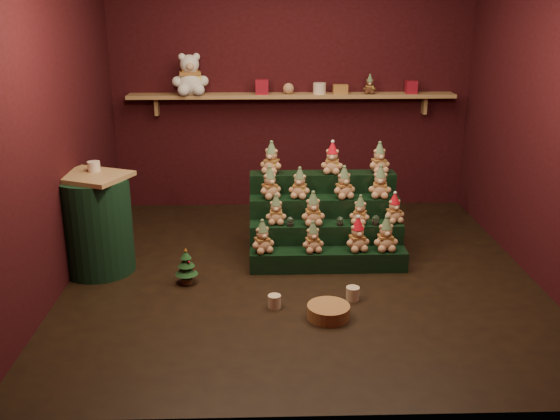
{
  "coord_description": "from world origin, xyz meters",
  "views": [
    {
      "loc": [
        -0.34,
        -5.04,
        2.28
      ],
      "look_at": [
        -0.18,
        0.25,
        0.51
      ],
      "focal_mm": 40.0,
      "sensor_mm": 36.0,
      "label": 1
    }
  ],
  "objects_px": {
    "mug_left": "(274,301)",
    "white_bear": "(190,69)",
    "snow_globe_b": "(340,221)",
    "brown_bear": "(370,84)",
    "mini_christmas_tree": "(186,266)",
    "snow_globe_c": "(376,220)",
    "mug_right": "(353,294)",
    "riser_tier_front": "(328,260)",
    "side_table": "(96,224)",
    "wicker_basket": "(328,311)",
    "snow_globe_a": "(290,221)"
  },
  "relations": [
    {
      "from": "mug_left",
      "to": "white_bear",
      "type": "relative_size",
      "value": 0.19
    },
    {
      "from": "snow_globe_c",
      "to": "brown_bear",
      "type": "relative_size",
      "value": 0.46
    },
    {
      "from": "mini_christmas_tree",
      "to": "mug_right",
      "type": "bearing_deg",
      "value": -14.49
    },
    {
      "from": "side_table",
      "to": "brown_bear",
      "type": "distance_m",
      "value": 3.3
    },
    {
      "from": "snow_globe_b",
      "to": "mini_christmas_tree",
      "type": "relative_size",
      "value": 0.25
    },
    {
      "from": "snow_globe_b",
      "to": "side_table",
      "type": "distance_m",
      "value": 2.16
    },
    {
      "from": "brown_bear",
      "to": "mini_christmas_tree",
      "type": "bearing_deg",
      "value": -126.89
    },
    {
      "from": "mini_christmas_tree",
      "to": "brown_bear",
      "type": "distance_m",
      "value": 3.0
    },
    {
      "from": "snow_globe_b",
      "to": "snow_globe_c",
      "type": "relative_size",
      "value": 0.88
    },
    {
      "from": "snow_globe_c",
      "to": "brown_bear",
      "type": "height_order",
      "value": "brown_bear"
    },
    {
      "from": "snow_globe_c",
      "to": "snow_globe_b",
      "type": "bearing_deg",
      "value": -180.0
    },
    {
      "from": "mug_right",
      "to": "snow_globe_b",
      "type": "bearing_deg",
      "value": 91.3
    },
    {
      "from": "riser_tier_front",
      "to": "snow_globe_a",
      "type": "distance_m",
      "value": 0.48
    },
    {
      "from": "snow_globe_c",
      "to": "white_bear",
      "type": "relative_size",
      "value": 0.17
    },
    {
      "from": "snow_globe_c",
      "to": "white_bear",
      "type": "xyz_separation_m",
      "value": [
        -1.79,
        1.59,
        1.19
      ]
    },
    {
      "from": "brown_bear",
      "to": "snow_globe_b",
      "type": "bearing_deg",
      "value": -101.5
    },
    {
      "from": "snow_globe_c",
      "to": "side_table",
      "type": "bearing_deg",
      "value": -177.31
    },
    {
      "from": "mug_left",
      "to": "white_bear",
      "type": "xyz_separation_m",
      "value": [
        -0.86,
        2.48,
        1.55
      ]
    },
    {
      "from": "riser_tier_front",
      "to": "mini_christmas_tree",
      "type": "relative_size",
      "value": 4.29
    },
    {
      "from": "wicker_basket",
      "to": "white_bear",
      "type": "relative_size",
      "value": 0.59
    },
    {
      "from": "riser_tier_front",
      "to": "brown_bear",
      "type": "relative_size",
      "value": 6.89
    },
    {
      "from": "snow_globe_b",
      "to": "mug_left",
      "type": "xyz_separation_m",
      "value": [
        -0.61,
        -0.88,
        -0.35
      ]
    },
    {
      "from": "riser_tier_front",
      "to": "white_bear",
      "type": "bearing_deg",
      "value": 127.67
    },
    {
      "from": "mug_left",
      "to": "riser_tier_front",
      "type": "bearing_deg",
      "value": 55.51
    },
    {
      "from": "mug_right",
      "to": "white_bear",
      "type": "bearing_deg",
      "value": 122.21
    },
    {
      "from": "snow_globe_b",
      "to": "mug_right",
      "type": "distance_m",
      "value": 0.85
    },
    {
      "from": "side_table",
      "to": "mug_left",
      "type": "bearing_deg",
      "value": -2.91
    },
    {
      "from": "mini_christmas_tree",
      "to": "mug_left",
      "type": "distance_m",
      "value": 0.88
    },
    {
      "from": "mug_right",
      "to": "white_bear",
      "type": "height_order",
      "value": "white_bear"
    },
    {
      "from": "riser_tier_front",
      "to": "mug_left",
      "type": "distance_m",
      "value": 0.88
    },
    {
      "from": "snow_globe_a",
      "to": "mug_right",
      "type": "xyz_separation_m",
      "value": [
        0.47,
        -0.77,
        -0.35
      ]
    },
    {
      "from": "snow_globe_b",
      "to": "brown_bear",
      "type": "relative_size",
      "value": 0.4
    },
    {
      "from": "riser_tier_front",
      "to": "snow_globe_b",
      "type": "xyz_separation_m",
      "value": [
        0.12,
        0.16,
        0.31
      ]
    },
    {
      "from": "mug_left",
      "to": "brown_bear",
      "type": "height_order",
      "value": "brown_bear"
    },
    {
      "from": "mini_christmas_tree",
      "to": "brown_bear",
      "type": "relative_size",
      "value": 1.61
    },
    {
      "from": "white_bear",
      "to": "brown_bear",
      "type": "xyz_separation_m",
      "value": [
        1.96,
        0.0,
        -0.18
      ]
    },
    {
      "from": "snow_globe_a",
      "to": "mug_left",
      "type": "xyz_separation_m",
      "value": [
        -0.16,
        -0.88,
        -0.35
      ]
    },
    {
      "from": "riser_tier_front",
      "to": "mini_christmas_tree",
      "type": "height_order",
      "value": "mini_christmas_tree"
    },
    {
      "from": "wicker_basket",
      "to": "snow_globe_c",
      "type": "bearing_deg",
      "value": 63.46
    },
    {
      "from": "side_table",
      "to": "brown_bear",
      "type": "height_order",
      "value": "brown_bear"
    },
    {
      "from": "snow_globe_a",
      "to": "snow_globe_b",
      "type": "relative_size",
      "value": 1.04
    },
    {
      "from": "side_table",
      "to": "snow_globe_b",
      "type": "bearing_deg",
      "value": 26.63
    },
    {
      "from": "riser_tier_front",
      "to": "mini_christmas_tree",
      "type": "distance_m",
      "value": 1.26
    },
    {
      "from": "mini_christmas_tree",
      "to": "mug_right",
      "type": "height_order",
      "value": "mini_christmas_tree"
    },
    {
      "from": "snow_globe_b",
      "to": "mug_left",
      "type": "relative_size",
      "value": 0.79
    },
    {
      "from": "snow_globe_a",
      "to": "side_table",
      "type": "distance_m",
      "value": 1.71
    },
    {
      "from": "side_table",
      "to": "wicker_basket",
      "type": "xyz_separation_m",
      "value": [
        1.95,
        -0.95,
        -0.39
      ]
    },
    {
      "from": "snow_globe_c",
      "to": "side_table",
      "type": "height_order",
      "value": "side_table"
    },
    {
      "from": "snow_globe_c",
      "to": "mini_christmas_tree",
      "type": "relative_size",
      "value": 0.28
    },
    {
      "from": "side_table",
      "to": "mug_right",
      "type": "xyz_separation_m",
      "value": [
        2.17,
        -0.65,
        -0.38
      ]
    }
  ]
}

